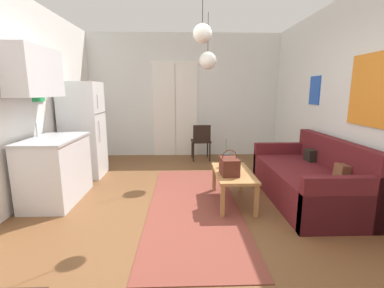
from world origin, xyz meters
name	(u,v)px	position (x,y,z in m)	size (l,w,h in m)	color
ground_plane	(187,222)	(0.00, 0.00, -0.05)	(4.98, 7.23, 0.10)	brown
wall_back	(184,97)	(-0.01, 3.36, 1.39)	(4.58, 0.13, 2.81)	silver
wall_right	(380,101)	(2.24, 0.00, 1.41)	(0.12, 6.83, 2.81)	silver
area_rug	(194,205)	(0.10, 0.37, 0.01)	(1.18, 3.12, 0.01)	brown
couch	(310,181)	(1.75, 0.50, 0.28)	(0.94, 1.96, 0.88)	#5B191E
coffee_table	(233,176)	(0.64, 0.45, 0.38)	(0.50, 0.97, 0.44)	#A87542
bamboo_vase	(226,160)	(0.58, 0.71, 0.54)	(0.09, 0.09, 0.41)	#2D2D33
handbag	(229,166)	(0.56, 0.32, 0.56)	(0.24, 0.31, 0.34)	#512319
refrigerator	(83,130)	(-1.82, 1.75, 0.84)	(0.66, 0.63, 1.68)	white
kitchen_counter	(51,146)	(-1.85, 0.62, 0.78)	(0.64, 1.10, 2.08)	silver
accent_chair	(201,140)	(0.36, 2.78, 0.46)	(0.44, 0.42, 0.81)	black
pendant_lamp_near	(202,33)	(0.19, 0.15, 2.16)	(0.22, 0.22, 0.76)	black
pendant_lamp_far	(208,61)	(0.39, 1.74, 2.04)	(0.30, 0.30, 0.92)	black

